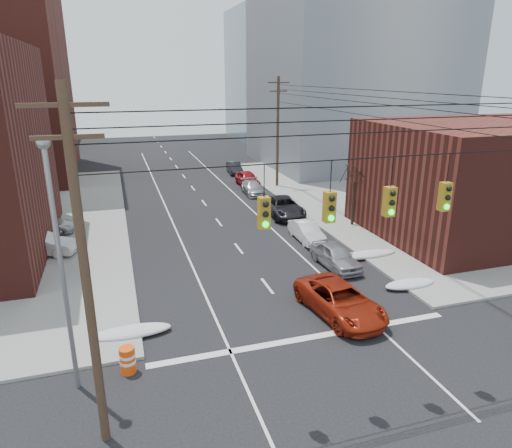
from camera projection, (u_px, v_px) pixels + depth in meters
ground at (389, 446)px, 14.32m from camera, size 160.00×160.00×0.00m
sidewalk_ne at (471, 189)px, 46.43m from camera, size 40.00×40.00×0.15m
building_office at (353, 63)px, 56.57m from camera, size 22.00×20.00×25.00m
building_glass at (291, 76)px, 81.19m from camera, size 20.00×18.00×22.00m
building_storefront at (487, 179)px, 32.68m from camera, size 16.00×12.00×8.00m
utility_pole_left at (85, 274)px, 12.84m from camera, size 2.20×0.28×11.00m
utility_pole_far at (278, 131)px, 45.77m from camera, size 2.20×0.28×11.00m
traffic_signals at (360, 202)px, 14.81m from camera, size 17.00×0.42×2.02m
street_light at (58, 249)px, 15.35m from camera, size 0.44×0.44×9.32m
bare_tree at (354, 197)px, 34.45m from camera, size 2.09×2.20×4.93m
snow_nw at (132, 332)px, 20.33m from camera, size 3.50×1.08×0.42m
snow_ne at (410, 284)px, 24.97m from camera, size 3.00×1.08×0.42m
snow_east_far at (367, 255)px, 29.05m from camera, size 4.00×1.08×0.42m
red_pickup at (340, 300)px, 22.01m from camera, size 3.18×5.69×1.51m
parked_car_a at (336, 256)px, 27.52m from camera, size 1.91×4.31×1.44m
parked_car_b at (307, 231)px, 31.97m from camera, size 1.47×4.04×1.32m
parked_car_c at (284, 207)px, 37.58m from camera, size 2.77×5.63×1.54m
parked_car_d at (253, 188)px, 44.48m from camera, size 1.93×4.36×1.24m
parked_car_e at (248, 179)px, 47.63m from camera, size 1.86×4.55×1.55m
parked_car_f at (234, 168)px, 53.83m from camera, size 1.75×4.16×1.34m
lot_car_a at (42, 244)px, 29.00m from camera, size 4.52×2.71×1.41m
lot_car_b at (41, 226)px, 32.63m from camera, size 4.64×2.17×1.28m
construction_barrel at (128, 360)px, 17.75m from camera, size 0.78×0.78×1.08m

